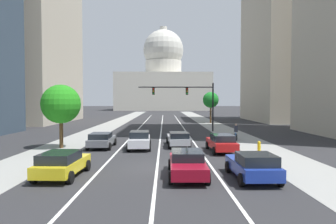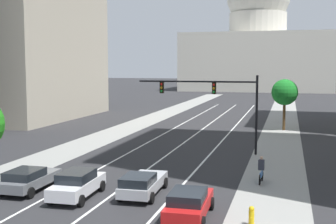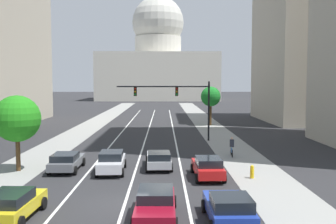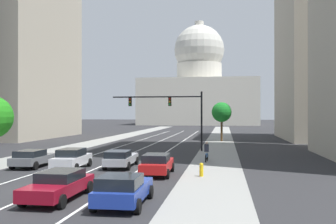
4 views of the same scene
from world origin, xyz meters
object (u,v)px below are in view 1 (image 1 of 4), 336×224
at_px(car_crimson, 187,163).
at_px(cyclist, 236,132).
at_px(capitol_building, 163,81).
at_px(car_red, 222,143).
at_px(car_blue, 253,165).
at_px(street_tree_near_right, 211,100).
at_px(car_silver, 178,139).
at_px(car_yellow, 62,163).
at_px(traffic_signal_mast, 188,96).
at_px(fire_hydrant, 259,146).
at_px(car_gray, 102,140).
at_px(street_tree_near_left, 61,104).
at_px(car_white, 140,140).

distance_m(car_crimson, cyclist, 16.64).
bearing_deg(capitol_building, car_red, -87.56).
bearing_deg(car_blue, street_tree_near_right, -6.63).
bearing_deg(car_silver, car_yellow, 146.03).
bearing_deg(traffic_signal_mast, cyclist, -64.66).
relative_size(car_red, fire_hydrant, 4.93).
distance_m(capitol_building, car_gray, 117.34).
relative_size(car_silver, street_tree_near_right, 0.81).
relative_size(car_crimson, fire_hydrant, 5.29).
xyz_separation_m(car_blue, fire_hydrant, (2.99, 8.42, -0.29)).
distance_m(car_crimson, street_tree_near_right, 40.70).
bearing_deg(car_gray, traffic_signal_mast, -31.81).
distance_m(car_yellow, street_tree_near_left, 11.21).
height_order(car_yellow, car_white, car_white).
xyz_separation_m(capitol_building, car_silver, (1.70, -115.71, -13.11)).
bearing_deg(car_white, capitol_building, -3.19).
relative_size(car_silver, cyclist, 2.77).
xyz_separation_m(car_yellow, cyclist, (13.10, 15.51, 0.10)).
height_order(car_white, fire_hydrant, car_white).
height_order(cyclist, street_tree_near_left, street_tree_near_left).
bearing_deg(traffic_signal_mast, street_tree_near_left, -130.37).
bearing_deg(car_gray, street_tree_near_left, 89.32).
bearing_deg(car_white, cyclist, -61.31).
relative_size(car_yellow, street_tree_near_left, 0.76).
xyz_separation_m(traffic_signal_mast, cyclist, (4.33, -9.14, -3.93)).
bearing_deg(cyclist, capitol_building, 8.89).
bearing_deg(car_red, street_tree_near_left, 78.80).
height_order(car_gray, car_yellow, car_yellow).
xyz_separation_m(car_white, fire_hydrant, (9.75, -1.88, -0.33)).
bearing_deg(car_yellow, street_tree_near_left, 21.72).
relative_size(car_blue, fire_hydrant, 4.70).
relative_size(capitol_building, car_yellow, 10.16).
bearing_deg(capitol_building, street_tree_near_left, -94.22).
relative_size(car_white, car_red, 1.00).
bearing_deg(car_crimson, street_tree_near_left, 46.18).
distance_m(car_silver, street_tree_near_left, 10.78).
bearing_deg(street_tree_near_left, cyclist, 17.76).
bearing_deg(traffic_signal_mast, car_silver, -98.34).
relative_size(traffic_signal_mast, street_tree_near_right, 1.75).
relative_size(car_gray, cyclist, 2.56).
xyz_separation_m(fire_hydrant, cyclist, (-0.03, 7.73, 0.39)).
bearing_deg(car_silver, fire_hydrant, -118.93).
relative_size(car_yellow, car_silver, 0.89).
height_order(capitol_building, traffic_signal_mast, capitol_building).
relative_size(capitol_building, cyclist, 24.94).
distance_m(car_blue, fire_hydrant, 8.94).
relative_size(car_crimson, car_blue, 1.13).
height_order(car_blue, street_tree_near_left, street_tree_near_left).
xyz_separation_m(car_crimson, cyclist, (6.34, 15.38, 0.12)).
distance_m(car_blue, traffic_signal_mast, 25.65).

